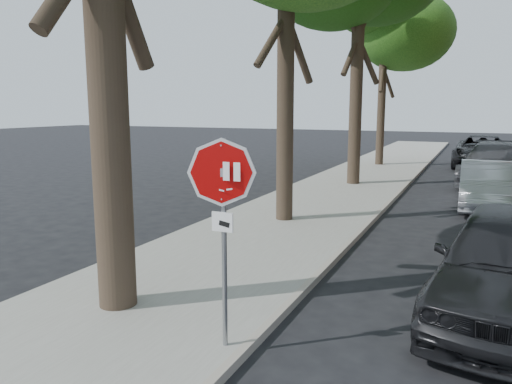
{
  "coord_description": "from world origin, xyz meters",
  "views": [
    {
      "loc": [
        2.07,
        -5.2,
        3.09
      ],
      "look_at": [
        -0.42,
        0.31,
        2.05
      ],
      "focal_mm": 35.0,
      "sensor_mm": 36.0,
      "label": 1
    }
  ],
  "objects_px": {
    "tree_far": "(385,23)",
    "car_b": "(486,185)",
    "car_a": "(512,263)",
    "stop_sign": "(223,203)",
    "car_c": "(494,164)",
    "car_d": "(482,151)"
  },
  "relations": [
    {
      "from": "stop_sign",
      "to": "tree_far",
      "type": "height_order",
      "value": "tree_far"
    },
    {
      "from": "car_d",
      "to": "stop_sign",
      "type": "bearing_deg",
      "value": -96.65
    },
    {
      "from": "stop_sign",
      "to": "tree_far",
      "type": "relative_size",
      "value": 0.28
    },
    {
      "from": "stop_sign",
      "to": "car_c",
      "type": "xyz_separation_m",
      "value": [
        3.3,
        16.75,
        -1.12
      ]
    },
    {
      "from": "stop_sign",
      "to": "car_d",
      "type": "distance_m",
      "value": 23.05
    },
    {
      "from": "stop_sign",
      "to": "car_d",
      "type": "height_order",
      "value": "stop_sign"
    },
    {
      "from": "tree_far",
      "to": "car_a",
      "type": "relative_size",
      "value": 1.91
    },
    {
      "from": "car_a",
      "to": "car_b",
      "type": "xyz_separation_m",
      "value": [
        -0.29,
        8.68,
        -0.12
      ]
    },
    {
      "from": "car_b",
      "to": "car_c",
      "type": "bearing_deg",
      "value": 85.33
    },
    {
      "from": "car_b",
      "to": "car_d",
      "type": "distance_m",
      "value": 11.43
    },
    {
      "from": "tree_far",
      "to": "car_b",
      "type": "height_order",
      "value": "tree_far"
    },
    {
      "from": "tree_far",
      "to": "car_c",
      "type": "distance_m",
      "value": 9.39
    },
    {
      "from": "tree_far",
      "to": "car_d",
      "type": "height_order",
      "value": "tree_far"
    },
    {
      "from": "stop_sign",
      "to": "car_a",
      "type": "relative_size",
      "value": 0.54
    },
    {
      "from": "car_c",
      "to": "car_d",
      "type": "xyz_separation_m",
      "value": [
        -0.43,
        6.09,
        -0.02
      ]
    },
    {
      "from": "car_a",
      "to": "car_b",
      "type": "bearing_deg",
      "value": 98.86
    },
    {
      "from": "tree_far",
      "to": "car_b",
      "type": "bearing_deg",
      "value": -62.61
    },
    {
      "from": "stop_sign",
      "to": "car_a",
      "type": "bearing_deg",
      "value": 39.64
    },
    {
      "from": "tree_far",
      "to": "car_b",
      "type": "xyz_separation_m",
      "value": [
        5.04,
        -9.72,
        -6.5
      ]
    },
    {
      "from": "tree_far",
      "to": "car_a",
      "type": "xyz_separation_m",
      "value": [
        5.32,
        -18.4,
        -6.38
      ]
    },
    {
      "from": "car_c",
      "to": "car_a",
      "type": "bearing_deg",
      "value": -84.51
    },
    {
      "from": "stop_sign",
      "to": "car_b",
      "type": "bearing_deg",
      "value": 75.21
    }
  ]
}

